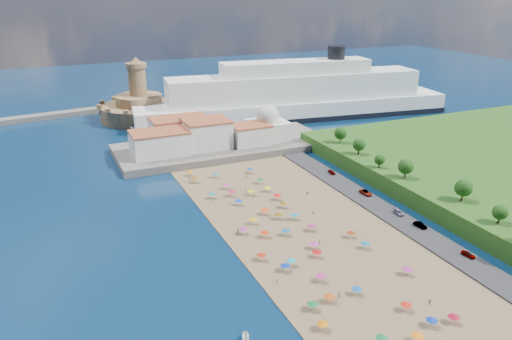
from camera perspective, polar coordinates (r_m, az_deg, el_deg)
name	(u,v)px	position (r m, az deg, el deg)	size (l,w,h in m)	color
ground	(278,224)	(148.26, 2.53, -6.22)	(700.00, 700.00, 0.00)	#071938
terrace	(223,146)	(213.72, -3.77, 2.71)	(90.00, 36.00, 3.00)	#59544C
jetty	(153,132)	(240.30, -11.64, 4.27)	(18.00, 70.00, 2.40)	#59544C
waterfront_buildings	(193,135)	(208.53, -7.24, 3.97)	(57.00, 29.00, 11.00)	silver
domed_building	(268,126)	(217.22, 1.34, 5.10)	(16.00, 16.00, 15.00)	silver
fortress	(139,107)	(267.46, -13.18, 7.00)	(40.00, 40.00, 32.40)	#A58252
cruise_ship	(295,98)	(264.30, 4.52, 8.25)	(169.20, 46.06, 36.61)	black
beach_parasols	(293,236)	(137.65, 4.27, -7.48)	(32.15, 117.72, 2.20)	gray
beachgoers	(276,226)	(144.59, 2.34, -6.45)	(34.36, 99.63, 1.88)	tan
parked_cars	(388,206)	(162.13, 14.81, -3.96)	(2.39, 69.55, 1.39)	gray
hillside_trees	(439,182)	(162.00, 20.23, -1.29)	(10.26, 107.00, 7.54)	#382314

